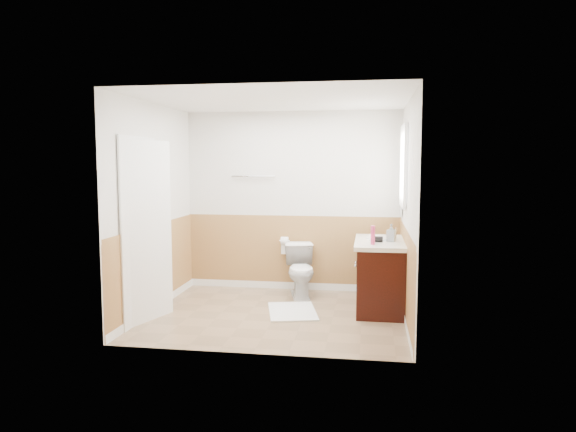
% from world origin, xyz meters
% --- Properties ---
extents(floor, '(3.00, 3.00, 0.00)m').
position_xyz_m(floor, '(0.00, 0.00, 0.00)').
color(floor, '#8C7051').
rests_on(floor, ground).
extents(ceiling, '(3.00, 3.00, 0.00)m').
position_xyz_m(ceiling, '(0.00, 0.00, 2.50)').
color(ceiling, white).
rests_on(ceiling, floor).
extents(wall_back, '(3.00, 0.00, 3.00)m').
position_xyz_m(wall_back, '(0.00, 1.30, 1.25)').
color(wall_back, silver).
rests_on(wall_back, floor).
extents(wall_front, '(3.00, 0.00, 3.00)m').
position_xyz_m(wall_front, '(0.00, -1.30, 1.25)').
color(wall_front, silver).
rests_on(wall_front, floor).
extents(wall_left, '(0.00, 3.00, 3.00)m').
position_xyz_m(wall_left, '(-1.50, 0.00, 1.25)').
color(wall_left, silver).
rests_on(wall_left, floor).
extents(wall_right, '(0.00, 3.00, 3.00)m').
position_xyz_m(wall_right, '(1.50, 0.00, 1.25)').
color(wall_right, silver).
rests_on(wall_right, floor).
extents(wainscot_back, '(3.00, 0.00, 3.00)m').
position_xyz_m(wainscot_back, '(0.00, 1.29, 0.50)').
color(wainscot_back, '#B17F46').
rests_on(wainscot_back, floor).
extents(wainscot_front, '(3.00, 0.00, 3.00)m').
position_xyz_m(wainscot_front, '(0.00, -1.29, 0.50)').
color(wainscot_front, '#B17F46').
rests_on(wainscot_front, floor).
extents(wainscot_left, '(0.00, 2.60, 2.60)m').
position_xyz_m(wainscot_left, '(-1.49, 0.00, 0.50)').
color(wainscot_left, '#B17F46').
rests_on(wainscot_left, floor).
extents(wainscot_right, '(0.00, 2.60, 2.60)m').
position_xyz_m(wainscot_right, '(1.49, 0.00, 0.50)').
color(wainscot_right, '#B17F46').
rests_on(wainscot_right, floor).
extents(toilet, '(0.53, 0.75, 0.70)m').
position_xyz_m(toilet, '(0.17, 0.92, 0.35)').
color(toilet, white).
rests_on(toilet, floor).
extents(bath_mat, '(0.72, 0.90, 0.02)m').
position_xyz_m(bath_mat, '(0.17, 0.12, 0.01)').
color(bath_mat, white).
rests_on(bath_mat, floor).
extents(vanity_cabinet, '(0.55, 1.10, 0.80)m').
position_xyz_m(vanity_cabinet, '(1.21, 0.43, 0.40)').
color(vanity_cabinet, black).
rests_on(vanity_cabinet, floor).
extents(vanity_knob_left, '(0.03, 0.03, 0.03)m').
position_xyz_m(vanity_knob_left, '(0.91, 0.33, 0.55)').
color(vanity_knob_left, silver).
rests_on(vanity_knob_left, vanity_cabinet).
extents(vanity_knob_right, '(0.03, 0.03, 0.03)m').
position_xyz_m(vanity_knob_right, '(0.91, 0.53, 0.55)').
color(vanity_knob_right, silver).
rests_on(vanity_knob_right, vanity_cabinet).
extents(countertop, '(0.60, 1.15, 0.05)m').
position_xyz_m(countertop, '(1.20, 0.43, 0.83)').
color(countertop, beige).
rests_on(countertop, vanity_cabinet).
extents(sink_basin, '(0.36, 0.36, 0.02)m').
position_xyz_m(sink_basin, '(1.21, 0.58, 0.86)').
color(sink_basin, white).
rests_on(sink_basin, countertop).
extents(faucet, '(0.02, 0.02, 0.14)m').
position_xyz_m(faucet, '(1.39, 0.58, 0.92)').
color(faucet, silver).
rests_on(faucet, countertop).
extents(lotion_bottle, '(0.05, 0.05, 0.22)m').
position_xyz_m(lotion_bottle, '(1.11, 0.09, 0.96)').
color(lotion_bottle, '#C23261').
rests_on(lotion_bottle, countertop).
extents(soap_dispenser, '(0.12, 0.12, 0.21)m').
position_xyz_m(soap_dispenser, '(1.33, 0.37, 0.95)').
color(soap_dispenser, gray).
rests_on(soap_dispenser, countertop).
extents(hair_dryer_body, '(0.14, 0.07, 0.07)m').
position_xyz_m(hair_dryer_body, '(1.16, 0.30, 0.89)').
color(hair_dryer_body, black).
rests_on(hair_dryer_body, countertop).
extents(hair_dryer_handle, '(0.03, 0.03, 0.07)m').
position_xyz_m(hair_dryer_handle, '(1.13, 0.30, 0.86)').
color(hair_dryer_handle, black).
rests_on(hair_dryer_handle, countertop).
extents(mirror_panel, '(0.02, 0.35, 0.90)m').
position_xyz_m(mirror_panel, '(1.48, 1.10, 1.55)').
color(mirror_panel, silver).
rests_on(mirror_panel, wall_right).
extents(window_frame, '(0.04, 0.80, 1.00)m').
position_xyz_m(window_frame, '(1.47, 0.59, 1.75)').
color(window_frame, white).
rests_on(window_frame, wall_right).
extents(window_glass, '(0.01, 0.70, 0.90)m').
position_xyz_m(window_glass, '(1.49, 0.59, 1.75)').
color(window_glass, white).
rests_on(window_glass, wall_right).
extents(door, '(0.29, 0.78, 2.04)m').
position_xyz_m(door, '(-1.40, -0.45, 1.02)').
color(door, white).
rests_on(door, wall_left).
extents(door_frame, '(0.02, 0.92, 2.10)m').
position_xyz_m(door_frame, '(-1.48, -0.45, 1.03)').
color(door_frame, white).
rests_on(door_frame, wall_left).
extents(door_knob, '(0.06, 0.06, 0.06)m').
position_xyz_m(door_knob, '(-1.34, -0.12, 0.95)').
color(door_knob, silver).
rests_on(door_knob, door).
extents(towel_bar, '(0.62, 0.02, 0.02)m').
position_xyz_m(towel_bar, '(-0.55, 1.25, 1.60)').
color(towel_bar, silver).
rests_on(towel_bar, wall_back).
extents(tp_holder_bar, '(0.14, 0.02, 0.02)m').
position_xyz_m(tp_holder_bar, '(-0.10, 1.23, 0.70)').
color(tp_holder_bar, silver).
rests_on(tp_holder_bar, wall_back).
extents(tp_roll, '(0.10, 0.11, 0.11)m').
position_xyz_m(tp_roll, '(-0.10, 1.23, 0.70)').
color(tp_roll, white).
rests_on(tp_roll, tp_holder_bar).
extents(tp_sheet, '(0.10, 0.01, 0.16)m').
position_xyz_m(tp_sheet, '(-0.10, 1.23, 0.59)').
color(tp_sheet, white).
rests_on(tp_sheet, tp_roll).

